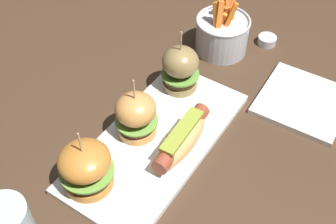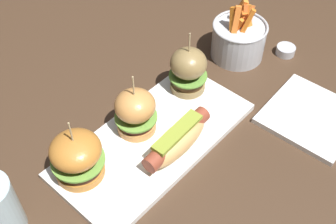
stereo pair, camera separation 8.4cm
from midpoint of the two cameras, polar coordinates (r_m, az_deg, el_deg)
name	(u,v)px [view 1 (the left image)]	position (r m, az deg, el deg)	size (l,w,h in m)	color
ground_plane	(157,143)	(0.86, -4.31, -4.27)	(3.00, 3.00, 0.00)	#422D1E
platter_main	(157,141)	(0.86, -4.34, -3.98)	(0.41, 0.20, 0.01)	white
hot_dog	(182,138)	(0.81, -1.12, -3.66)	(0.17, 0.06, 0.05)	tan
slider_left	(86,167)	(0.77, -13.91, -7.24)	(0.10, 0.10, 0.14)	#BD752E
slider_center	(136,115)	(0.83, -7.13, -0.56)	(0.08, 0.08, 0.14)	#CF8D49
slider_right	(180,68)	(0.92, -1.01, 5.68)	(0.08, 0.08, 0.15)	olive
fries_bucket	(222,33)	(1.04, 4.83, 10.22)	(0.13, 0.13, 0.14)	#B7BABF
sauce_ramekin	(267,40)	(1.10, 10.80, 9.21)	(0.05, 0.05, 0.02)	#B7BABF
side_plate	(303,101)	(0.96, 15.02, 1.23)	(0.18, 0.18, 0.01)	white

